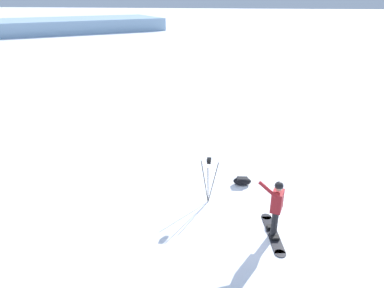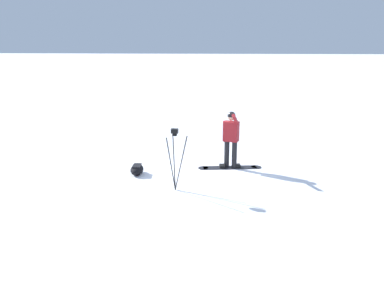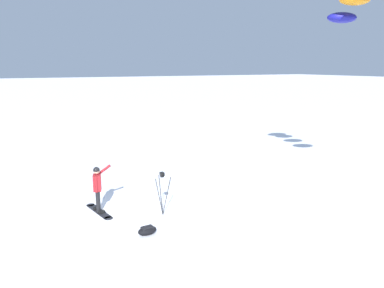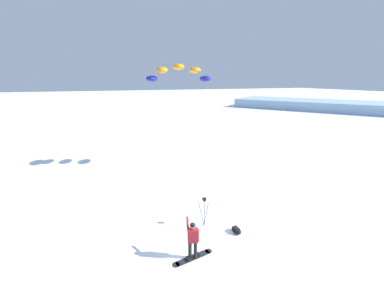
# 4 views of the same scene
# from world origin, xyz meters

# --- Properties ---
(ground_plane) EXTENTS (300.00, 300.00, 0.00)m
(ground_plane) POSITION_xyz_m (0.00, 0.00, 0.00)
(ground_plane) COLOR white
(snowboarder) EXTENTS (0.70, 0.46, 1.62)m
(snowboarder) POSITION_xyz_m (-0.64, 0.52, 0.96)
(snowboarder) COLOR black
(snowboarder) RESTS_ON ground_plane
(snowboard) EXTENTS (0.55, 1.76, 0.10)m
(snowboard) POSITION_xyz_m (-0.63, 0.51, 0.02)
(snowboard) COLOR black
(snowboard) RESTS_ON ground_plane
(traction_kite) EXTENTS (2.52, 4.92, 1.27)m
(traction_kite) POSITION_xyz_m (9.23, -2.03, 7.31)
(traction_kite) COLOR navy
(gear_bag_large) EXTENTS (0.61, 0.39, 0.26)m
(gear_bag_large) POSITION_xyz_m (0.21, -1.94, 0.14)
(gear_bag_large) COLOR black
(gear_bag_large) RESTS_ON ground_plane
(camera_tripod) EXTENTS (0.55, 0.46, 1.49)m
(camera_tripod) POSITION_xyz_m (1.22, -0.74, 1.05)
(camera_tripod) COLOR #262628
(camera_tripod) RESTS_ON ground_plane
(distant_ridge) EXTENTS (39.84, 34.43, 2.04)m
(distant_ridge) POSITION_xyz_m (33.70, -45.08, 1.02)
(distant_ridge) COLOR #90B2CD
(distant_ridge) RESTS_ON ground_plane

